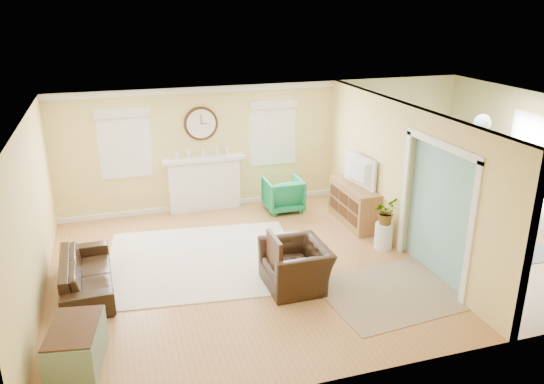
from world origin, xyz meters
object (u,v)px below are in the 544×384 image
at_px(sofa, 86,274).
at_px(dining_table, 456,218).
at_px(eames_chair, 296,266).
at_px(green_chair, 283,194).
at_px(credenza, 354,204).

bearing_deg(sofa, dining_table, -90.49).
bearing_deg(dining_table, eames_chair, 103.35).
relative_size(green_chair, dining_table, 0.44).
distance_m(sofa, green_chair, 4.55).
height_order(eames_chair, green_chair, green_chair).
height_order(eames_chair, credenza, credenza).
xyz_separation_m(eames_chair, dining_table, (3.62, 0.99, -0.04)).
height_order(sofa, green_chair, green_chair).
height_order(green_chair, dining_table, green_chair).
relative_size(eames_chair, credenza, 0.72).
bearing_deg(dining_table, sofa, 89.43).
bearing_deg(eames_chair, dining_table, 104.86).
bearing_deg(credenza, dining_table, -32.01).
height_order(sofa, eames_chair, eames_chair).
bearing_deg(dining_table, credenza, 56.08).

